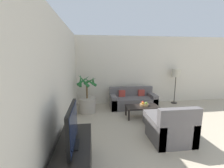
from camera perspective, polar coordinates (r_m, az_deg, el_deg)
wall_back at (r=6.43m, az=15.08°, el=5.11°), size 7.78×0.06×2.70m
wall_left at (r=2.81m, az=-21.02°, el=-1.86°), size 0.06×8.04×2.70m
tv_console at (r=2.68m, az=-14.28°, el=-27.10°), size 0.52×1.45×0.60m
television at (r=2.36m, az=-14.88°, el=-15.38°), size 0.18×0.83×0.61m
potted_palm at (r=5.25m, az=-9.41°, el=-6.51°), size 0.73×0.74×1.36m
sofa_loveseat at (r=5.78m, az=7.81°, el=-6.24°), size 1.71×0.77×0.74m
floor_lamp at (r=6.55m, az=23.24°, el=3.29°), size 0.33×0.33×1.41m
coffee_table at (r=4.90m, az=11.41°, el=-8.80°), size 1.04×0.50×0.36m
fruit_bowl at (r=4.94m, az=12.13°, el=-7.73°), size 0.28×0.28×0.06m
apple_red at (r=4.94m, az=11.62°, el=-6.83°), size 0.08×0.08×0.08m
apple_green at (r=4.87m, az=12.90°, el=-7.13°), size 0.08×0.08×0.08m
orange_fruit at (r=4.86m, az=11.69°, el=-7.17°), size 0.08×0.08×0.08m
armchair at (r=3.77m, az=21.55°, el=-15.91°), size 0.89×0.80×0.89m
ottoman at (r=4.51m, az=16.92°, el=-12.48°), size 0.68×0.53×0.38m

